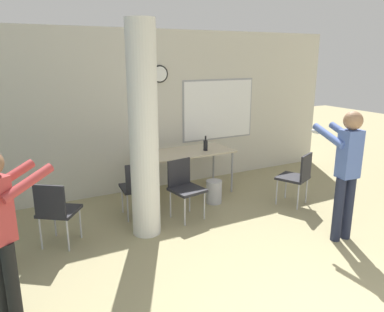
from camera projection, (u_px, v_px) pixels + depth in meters
wall_back at (147, 112)px, 6.60m from camera, size 8.00×0.15×2.80m
support_pillar at (144, 133)px, 4.80m from camera, size 0.38×0.38×2.80m
folding_table at (186, 154)px, 6.44m from camera, size 1.62×0.75×0.77m
bottle_on_table at (206, 145)px, 6.46m from camera, size 0.08×0.08×0.26m
waste_bin at (214, 192)px, 6.16m from camera, size 0.26×0.26×0.38m
chair_mid_room at (297, 175)px, 5.99m from camera, size 0.58×0.58×0.87m
chair_near_pillar at (56, 209)px, 4.66m from camera, size 0.61×0.61×0.87m
chair_table_left at (137, 185)px, 5.52m from camera, size 0.48×0.48×0.87m
chair_table_front at (184, 185)px, 5.53m from camera, size 0.51×0.51×0.87m
person_playing_side at (346, 166)px, 4.74m from camera, size 0.42×0.68×1.71m
person_watching_back at (1, 225)px, 3.20m from camera, size 0.65×0.57×1.63m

